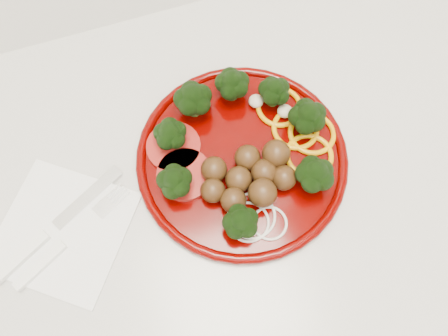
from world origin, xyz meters
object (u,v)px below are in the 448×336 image
object	(u,v)px
plate	(242,153)
napkin	(63,230)
fork	(54,253)
knife	(43,237)

from	to	relation	value
plate	napkin	bearing A→B (deg)	-175.37
fork	plate	bearing A→B (deg)	-18.08
knife	fork	world-z (taller)	knife
napkin	fork	world-z (taller)	fork
plate	knife	size ratio (longest dim) A/B	1.56
napkin	plate	bearing A→B (deg)	4.63
napkin	fork	distance (m)	0.03
plate	knife	xyz separation A→B (m)	(-0.29, -0.02, -0.01)
plate	napkin	xyz separation A→B (m)	(-0.26, -0.02, -0.02)
fork	napkin	bearing A→B (deg)	33.31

